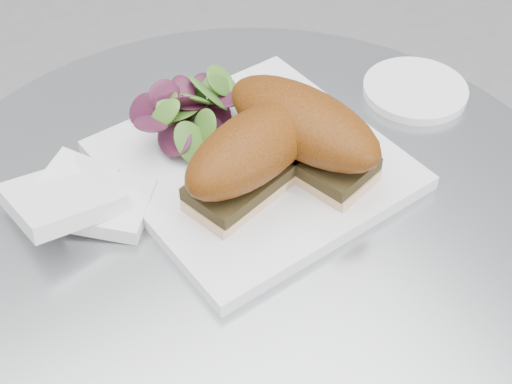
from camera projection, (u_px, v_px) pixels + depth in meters
table at (250, 357)px, 0.87m from camera, size 0.70×0.70×0.73m
plate at (254, 165)px, 0.74m from camera, size 0.29×0.29×0.02m
sandwich_left at (253, 154)px, 0.68m from camera, size 0.18×0.12×0.08m
sandwich_right at (303, 129)px, 0.70m from camera, size 0.13×0.20×0.08m
salad at (187, 109)px, 0.75m from camera, size 0.10×0.10×0.05m
napkin at (88, 208)px, 0.69m from camera, size 0.15×0.15×0.02m
saucer at (415, 90)px, 0.84m from camera, size 0.12×0.12×0.01m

